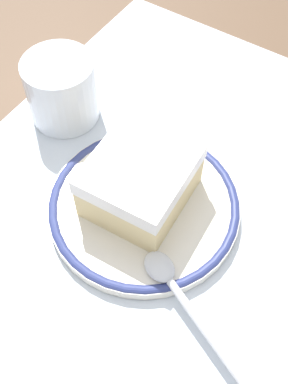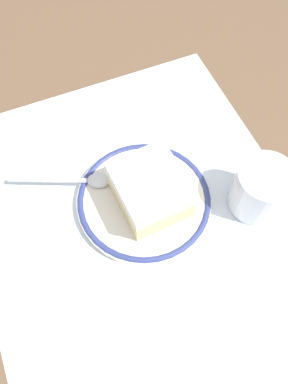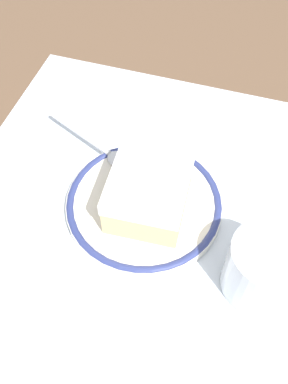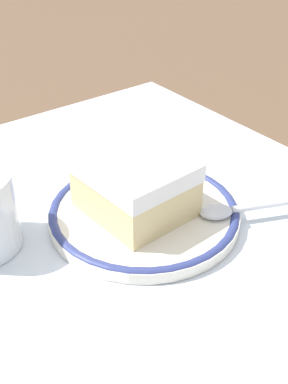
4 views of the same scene
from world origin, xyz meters
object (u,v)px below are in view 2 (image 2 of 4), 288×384
object	(u,v)px
plate	(144,200)
cake_slice	(150,190)
spoon	(75,180)
cup	(260,191)
napkin	(116,326)

from	to	relation	value
plate	cake_slice	xyz separation A→B (m)	(0.00, 0.01, 0.03)
spoon	cup	bearing A→B (deg)	61.43
spoon	napkin	distance (m)	0.20
plate	spoon	size ratio (longest dim) A/B	1.36
plate	napkin	xyz separation A→B (m)	(0.14, -0.09, -0.01)
spoon	cup	xyz separation A→B (m)	(0.12, 0.22, 0.02)
plate	napkin	world-z (taller)	plate
napkin	spoon	bearing A→B (deg)	175.44
plate	cup	distance (m)	0.16
cup	plate	bearing A→B (deg)	-112.11
plate	cake_slice	distance (m)	0.03
cake_slice	spoon	world-z (taller)	cake_slice
napkin	cup	bearing A→B (deg)	109.15
cake_slice	spoon	distance (m)	0.11
spoon	napkin	bearing A→B (deg)	-4.56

